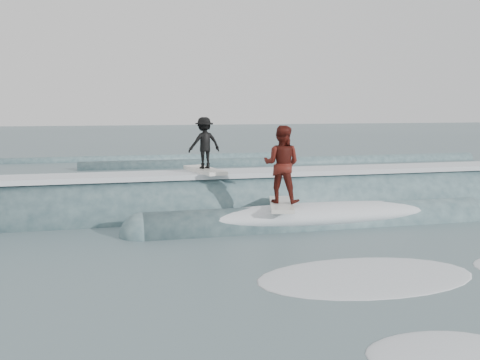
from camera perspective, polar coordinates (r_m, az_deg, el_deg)
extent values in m
plane|color=#3E535B|center=(10.14, 6.74, -9.87)|extent=(160.00, 160.00, 0.00)
cylinder|color=#324C55|center=(15.60, -0.88, -3.52)|extent=(20.99, 2.18, 2.18)
cylinder|color=#324C55|center=(14.08, 8.34, -4.85)|extent=(9.00, 1.13, 1.13)
sphere|color=#324C55|center=(13.09, -10.32, -5.87)|extent=(1.13, 1.13, 1.13)
sphere|color=#324C55|center=(16.30, 23.18, -3.66)|extent=(1.13, 1.13, 1.13)
cube|color=silver|center=(15.41, -0.89, 0.71)|extent=(18.00, 1.30, 0.14)
ellipsoid|color=silver|center=(14.02, 8.37, -3.65)|extent=(7.60, 1.30, 0.60)
cube|color=silver|center=(15.24, -3.80, 1.07)|extent=(0.96, 2.07, 0.10)
imported|color=black|center=(15.17, -3.82, 3.98)|extent=(1.03, 0.73, 1.45)
cube|color=silver|center=(13.61, 4.42, -2.60)|extent=(1.07, 2.07, 0.10)
imported|color=#4B130E|center=(13.46, 4.47, 1.69)|extent=(1.19, 1.12, 1.95)
ellipsoid|color=silver|center=(7.54, 20.44, -16.78)|extent=(2.03, 1.38, 0.10)
ellipsoid|color=silver|center=(10.16, 13.30, -9.99)|extent=(3.26, 2.22, 0.10)
cylinder|color=#324C55|center=(28.82, 5.46, 1.70)|extent=(22.00, 0.80, 0.80)
cylinder|color=#324C55|center=(31.19, -15.11, 1.93)|extent=(22.00, 0.60, 0.60)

